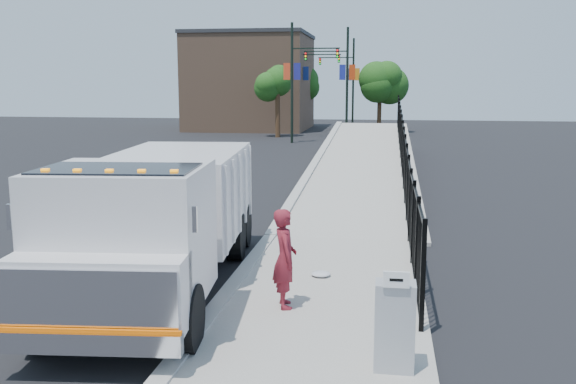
# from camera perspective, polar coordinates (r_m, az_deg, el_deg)

# --- Properties ---
(ground) EXTENTS (120.00, 120.00, 0.00)m
(ground) POSITION_cam_1_polar(r_m,az_deg,el_deg) (12.98, -4.76, -8.54)
(ground) COLOR black
(ground) RESTS_ON ground
(sidewalk) EXTENTS (3.55, 12.00, 0.12)m
(sidewalk) POSITION_cam_1_polar(r_m,az_deg,el_deg) (10.80, 2.89, -12.04)
(sidewalk) COLOR #9E998E
(sidewalk) RESTS_ON ground
(curb) EXTENTS (0.30, 12.00, 0.16)m
(curb) POSITION_cam_1_polar(r_m,az_deg,el_deg) (11.13, -7.21, -11.30)
(curb) COLOR #ADAAA3
(curb) RESTS_ON ground
(ramp) EXTENTS (3.95, 24.06, 3.19)m
(ramp) POSITION_cam_1_polar(r_m,az_deg,el_deg) (28.28, 7.05, 1.38)
(ramp) COLOR #9E998E
(ramp) RESTS_ON ground
(iron_fence) EXTENTS (0.10, 28.00, 1.80)m
(iron_fence) POSITION_cam_1_polar(r_m,az_deg,el_deg) (24.20, 10.17, 2.05)
(iron_fence) COLOR black
(iron_fence) RESTS_ON ground
(truck) EXTENTS (3.36, 8.38, 2.80)m
(truck) POSITION_cam_1_polar(r_m,az_deg,el_deg) (12.57, -11.38, -1.88)
(truck) COLOR black
(truck) RESTS_ON ground
(worker) EXTENTS (0.59, 0.74, 1.77)m
(worker) POSITION_cam_1_polar(r_m,az_deg,el_deg) (11.34, -0.29, -5.91)
(worker) COLOR maroon
(worker) RESTS_ON sidewalk
(utility_cabinet) EXTENTS (0.55, 0.40, 1.25)m
(utility_cabinet) POSITION_cam_1_polar(r_m,az_deg,el_deg) (9.14, 9.46, -11.68)
(utility_cabinet) COLOR gray
(utility_cabinet) RESTS_ON sidewalk
(arrow_sign) EXTENTS (0.35, 0.04, 0.22)m
(arrow_sign) POSITION_cam_1_polar(r_m,az_deg,el_deg) (8.69, 9.60, -7.69)
(arrow_sign) COLOR white
(arrow_sign) RESTS_ON utility_cabinet
(debris) EXTENTS (0.40, 0.40, 0.10)m
(debris) POSITION_cam_1_polar(r_m,az_deg,el_deg) (13.32, 2.94, -7.27)
(debris) COLOR silver
(debris) RESTS_ON sidewalk
(light_pole_0) EXTENTS (3.78, 0.22, 8.00)m
(light_pole_0) POSITION_cam_1_polar(r_m,az_deg,el_deg) (43.66, 0.76, 10.10)
(light_pole_0) COLOR black
(light_pole_0) RESTS_ON ground
(light_pole_1) EXTENTS (3.78, 0.22, 8.00)m
(light_pole_1) POSITION_cam_1_polar(r_m,az_deg,el_deg) (47.54, 4.91, 10.04)
(light_pole_1) COLOR black
(light_pole_1) RESTS_ON ground
(light_pole_2) EXTENTS (3.77, 0.22, 8.00)m
(light_pole_2) POSITION_cam_1_polar(r_m,az_deg,el_deg) (53.26, 1.55, 10.03)
(light_pole_2) COLOR black
(light_pole_2) RESTS_ON ground
(light_pole_3) EXTENTS (3.77, 0.22, 8.00)m
(light_pole_3) POSITION_cam_1_polar(r_m,az_deg,el_deg) (59.43, 5.52, 9.95)
(light_pole_3) COLOR black
(light_pole_3) RESTS_ON ground
(tree_0) EXTENTS (2.28, 2.28, 5.14)m
(tree_0) POSITION_cam_1_polar(r_m,az_deg,el_deg) (48.17, -0.93, 9.53)
(tree_0) COLOR #382314
(tree_0) RESTS_ON ground
(tree_1) EXTENTS (2.83, 2.83, 5.41)m
(tree_1) POSITION_cam_1_polar(r_m,az_deg,el_deg) (53.08, 8.18, 9.49)
(tree_1) COLOR #382314
(tree_1) RESTS_ON ground
(tree_2) EXTENTS (2.95, 2.95, 5.47)m
(tree_2) POSITION_cam_1_polar(r_m,az_deg,el_deg) (60.40, 1.34, 9.61)
(tree_2) COLOR #382314
(tree_2) RESTS_ON ground
(building) EXTENTS (10.00, 10.00, 8.00)m
(building) POSITION_cam_1_polar(r_m,az_deg,el_deg) (57.24, -3.31, 9.63)
(building) COLOR #8C664C
(building) RESTS_ON ground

